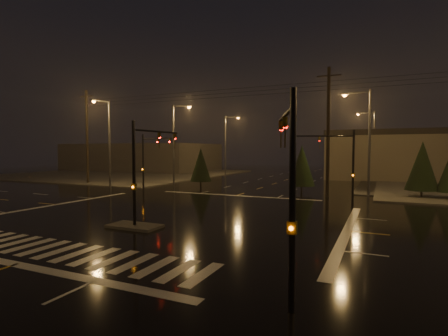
{
  "coord_description": "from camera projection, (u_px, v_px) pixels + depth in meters",
  "views": [
    {
      "loc": [
        12.66,
        -19.65,
        4.38
      ],
      "look_at": [
        1.75,
        4.33,
        3.0
      ],
      "focal_mm": 28.0,
      "sensor_mm": 36.0,
      "label": 1
    }
  ],
  "objects": [
    {
      "name": "ground",
      "position": [
        173.0,
        215.0,
        23.32
      ],
      "size": [
        140.0,
        140.0,
        0.0
      ],
      "primitive_type": "plane",
      "color": "black",
      "rests_on": "ground"
    },
    {
      "name": "signal_mast_se",
      "position": [
        289.0,
        173.0,
        10.04
      ],
      "size": [
        1.55,
        3.87,
        6.0
      ],
      "color": "black",
      "rests_on": "ground"
    },
    {
      "name": "signal_mast_median",
      "position": [
        144.0,
        161.0,
        20.34
      ],
      "size": [
        0.25,
        4.59,
        6.0
      ],
      "color": "black",
      "rests_on": "ground"
    },
    {
      "name": "utility_pole_1",
      "position": [
        328.0,
        131.0,
        32.42
      ],
      "size": [
        2.2,
        0.32,
        12.0
      ],
      "color": "black",
      "rests_on": "ground"
    },
    {
      "name": "stop_bar_near",
      "position": [
        16.0,
        264.0,
        13.32
      ],
      "size": [
        16.0,
        0.5,
        0.01
      ],
      "primitive_type": "cube",
      "color": "beige",
      "rests_on": "ground"
    },
    {
      "name": "utility_pole_0",
      "position": [
        87.0,
        136.0,
        44.83
      ],
      "size": [
        2.2,
        0.32,
        12.0
      ],
      "color": "black",
      "rests_on": "ground"
    },
    {
      "name": "streetlight_4",
      "position": [
        372.0,
        140.0,
        51.12
      ],
      "size": [
        2.77,
        0.32,
        10.0
      ],
      "color": "#38383A",
      "rests_on": "ground"
    },
    {
      "name": "streetlight_1",
      "position": [
        176.0,
        138.0,
        44.01
      ],
      "size": [
        2.77,
        0.32,
        10.0
      ],
      "color": "#38383A",
      "rests_on": "ground"
    },
    {
      "name": "conifer_4",
      "position": [
        302.0,
        165.0,
        35.63
      ],
      "size": [
        2.66,
        2.66,
        4.85
      ],
      "color": "black",
      "rests_on": "ground"
    },
    {
      "name": "conifer_3",
      "position": [
        201.0,
        165.0,
        40.71
      ],
      "size": [
        2.49,
        2.49,
        4.59
      ],
      "color": "black",
      "rests_on": "ground"
    },
    {
      "name": "signal_mast_nw",
      "position": [
        149.0,
        155.0,
        36.27
      ],
      "size": [
        4.84,
        1.86,
        6.0
      ],
      "color": "black",
      "rests_on": "ground"
    },
    {
      "name": "crosswalk",
      "position": [
        60.0,
        251.0,
        15.14
      ],
      "size": [
        15.0,
        2.6,
        0.01
      ],
      "primitive_type": "cube",
      "color": "beige",
      "rests_on": "ground"
    },
    {
      "name": "conifer_0",
      "position": [
        422.0,
        166.0,
        31.69
      ],
      "size": [
        2.86,
        2.86,
        5.17
      ],
      "color": "black",
      "rests_on": "ground"
    },
    {
      "name": "streetlight_2",
      "position": [
        227.0,
        141.0,
        58.55
      ],
      "size": [
        2.77,
        0.32,
        10.0
      ],
      "color": "#38383A",
      "rests_on": "ground"
    },
    {
      "name": "streetlight_5",
      "position": [
        107.0,
        137.0,
        39.8
      ],
      "size": [
        0.32,
        2.77,
        10.0
      ],
      "color": "#38383A",
      "rests_on": "ground"
    },
    {
      "name": "sidewalk_nw",
      "position": [
        123.0,
        174.0,
        63.0
      ],
      "size": [
        36.0,
        36.0,
        0.12
      ],
      "primitive_type": "cube",
      "color": "#413F3A",
      "rests_on": "ground"
    },
    {
      "name": "median_island",
      "position": [
        135.0,
        226.0,
        19.68
      ],
      "size": [
        3.0,
        1.6,
        0.15
      ],
      "primitive_type": "cube",
      "color": "#413F3A",
      "rests_on": "ground"
    },
    {
      "name": "signal_mast_ne",
      "position": [
        340.0,
        157.0,
        28.41
      ],
      "size": [
        4.84,
        1.86,
        6.0
      ],
      "color": "black",
      "rests_on": "ground"
    },
    {
      "name": "stop_bar_far",
      "position": [
        236.0,
        196.0,
        33.32
      ],
      "size": [
        16.0,
        0.5,
        0.01
      ],
      "primitive_type": "cube",
      "color": "beige",
      "rests_on": "ground"
    },
    {
      "name": "streetlight_3",
      "position": [
        366.0,
        135.0,
        32.94
      ],
      "size": [
        2.77,
        0.32,
        10.0
      ],
      "color": "#38383A",
      "rests_on": "ground"
    },
    {
      "name": "commercial_block",
      "position": [
        142.0,
        157.0,
        75.83
      ],
      "size": [
        30.0,
        18.0,
        5.6
      ],
      "primitive_type": "cube",
      "color": "#3C3735",
      "rests_on": "ground"
    }
  ]
}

